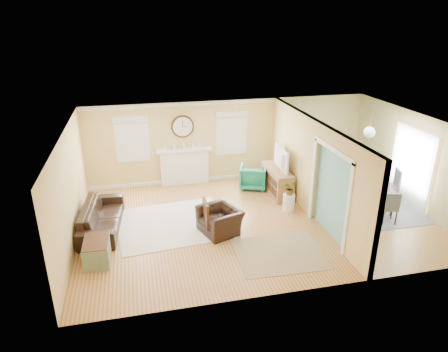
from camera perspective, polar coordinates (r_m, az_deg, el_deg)
The scene contains 29 objects.
floor at distance 10.65m, azimuth 4.59°, elevation -6.23°, with size 9.00×9.00×0.00m, color #8E5E26.
wall_back at distance 12.83m, azimuth 0.83°, elevation 5.13°, with size 9.00×0.02×2.60m, color tan.
wall_front at distance 7.58m, azimuth 11.59°, elevation -7.96°, with size 9.00×0.02×2.60m, color tan.
wall_left at distance 9.81m, azimuth -21.18°, elevation -1.89°, with size 0.02×6.00×2.60m, color tan.
wall_right at distance 12.18m, azimuth 25.48°, elevation 1.99°, with size 0.02×6.00×2.60m, color tan.
ceiling at distance 9.70m, azimuth 5.05°, elevation 7.43°, with size 9.00×6.00×0.02m, color white.
partition at distance 10.85m, azimuth 12.02°, elevation 1.74°, with size 0.17×6.00×2.60m.
fireplace at distance 12.69m, azimuth -5.66°, elevation 1.48°, with size 1.70×0.30×1.17m.
wall_clock at distance 12.39m, azimuth -5.93°, elevation 7.05°, with size 0.70×0.07×0.70m.
window_left at distance 12.35m, azimuth -13.07°, elevation 5.62°, with size 1.05×0.13×1.42m.
window_right at distance 12.70m, azimuth 1.11°, elevation 6.63°, with size 1.05×0.13×1.42m.
french_doors at distance 12.21m, azimuth 25.16°, elevation 1.09°, with size 0.06×1.70×2.20m.
pendant at distance 11.07m, azimuth 20.04°, elevation 5.88°, with size 0.30×0.30×0.55m.
rug_cream at distance 10.51m, azimuth -7.32°, elevation -6.71°, with size 2.79×2.42×0.01m, color beige.
rug_jute at distance 9.30m, azimuth 7.88°, elevation -10.93°, with size 1.96×1.60×0.01m, color #9C8260.
rug_grey at distance 12.23m, azimuth 19.32°, elevation -3.54°, with size 2.55×3.19×0.01m, color slate.
sofa at distance 10.51m, azimuth -17.07°, elevation -5.60°, with size 2.26×0.88×0.66m, color black.
eames_chair at distance 9.91m, azimuth -0.60°, elevation -6.35°, with size 0.98×0.86×0.64m, color black.
green_chair at distance 12.42m, azimuth 4.18°, elevation -0.09°, with size 0.78×0.81×0.73m, color #0E7754.
trunk at distance 9.28m, azimuth -17.67°, elevation -10.14°, with size 0.55×0.88×0.51m.
credenza at distance 12.07m, azimuth 7.60°, elevation -0.73°, with size 0.52×1.53×0.80m.
tv at distance 11.80m, azimuth 7.69°, elevation 2.49°, with size 1.12×0.15×0.64m, color black.
garden_stool at distance 11.14m, azimuth 9.23°, elevation -3.75°, with size 0.33×0.33×0.48m, color white.
potted_plant at distance 10.96m, azimuth 9.37°, elevation -1.69°, with size 0.35×0.30×0.39m, color #337F33.
dining_table at distance 12.10m, azimuth 19.51°, elevation -2.15°, with size 1.90×1.06×0.67m, color #482712.
dining_chair_n at distance 12.87m, azimuth 17.26°, elevation 0.63°, with size 0.49×0.49×0.94m.
dining_chair_s at distance 11.11m, azimuth 22.56°, elevation -3.73°, with size 0.49×0.49×0.89m.
dining_chair_w at distance 11.61m, azimuth 16.63°, elevation -1.66°, with size 0.43×0.43×0.93m.
dining_chair_e at distance 12.31m, azimuth 22.62°, elevation -0.91°, with size 0.55×0.55×1.00m.
Camera 1 is at (-2.89, -8.93, 5.03)m, focal length 32.00 mm.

